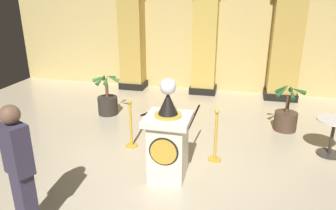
# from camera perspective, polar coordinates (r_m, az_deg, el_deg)

# --- Properties ---
(ground_plane) EXTENTS (12.64, 12.64, 0.00)m
(ground_plane) POSITION_cam_1_polar(r_m,az_deg,el_deg) (5.28, -0.73, -13.75)
(ground_plane) COLOR beige
(back_wall) EXTENTS (12.64, 0.16, 3.70)m
(back_wall) POSITION_cam_1_polar(r_m,az_deg,el_deg) (9.75, 7.10, 13.42)
(back_wall) COLOR tan
(back_wall) RESTS_ON ground_plane
(pedestal_clock) EXTENTS (0.72, 0.72, 1.70)m
(pedestal_clock) POSITION_cam_1_polar(r_m,az_deg,el_deg) (5.08, -0.01, -6.39)
(pedestal_clock) COLOR silver
(pedestal_clock) RESTS_ON ground_plane
(stanchion_near) EXTENTS (0.24, 0.24, 1.00)m
(stanchion_near) POSITION_cam_1_polar(r_m,az_deg,el_deg) (5.77, 8.61, -6.88)
(stanchion_near) COLOR gold
(stanchion_near) RESTS_ON ground_plane
(stanchion_far) EXTENTS (0.24, 0.24, 0.98)m
(stanchion_far) POSITION_cam_1_polar(r_m,az_deg,el_deg) (6.25, -6.73, -4.68)
(stanchion_far) COLOR gold
(stanchion_far) RESTS_ON ground_plane
(velvet_rope) EXTENTS (0.96, 0.93, 0.22)m
(velvet_rope) POSITION_cam_1_polar(r_m,az_deg,el_deg) (5.78, 0.64, -1.81)
(velvet_rope) COLOR black
(column_left) EXTENTS (0.83, 0.83, 3.55)m
(column_left) POSITION_cam_1_polar(r_m,az_deg,el_deg) (9.95, -6.49, 13.07)
(column_left) COLOR black
(column_left) RESTS_ON ground_plane
(column_right) EXTENTS (0.95, 0.95, 3.55)m
(column_right) POSITION_cam_1_polar(r_m,az_deg,el_deg) (9.45, 20.82, 11.58)
(column_right) COLOR black
(column_right) RESTS_ON ground_plane
(column_centre_rear) EXTENTS (0.82, 0.82, 3.55)m
(column_centre_rear) POSITION_cam_1_polar(r_m,az_deg,el_deg) (9.44, 6.85, 12.69)
(column_centre_rear) COLOR black
(column_centre_rear) RESTS_ON ground_plane
(potted_palm_left) EXTENTS (0.69, 0.66, 1.08)m
(potted_palm_left) POSITION_cam_1_polar(r_m,az_deg,el_deg) (8.01, -10.95, 0.69)
(potted_palm_left) COLOR #2D2823
(potted_palm_left) RESTS_ON ground_plane
(potted_palm_right) EXTENTS (0.67, 0.68, 1.09)m
(potted_palm_right) POSITION_cam_1_polar(r_m,az_deg,el_deg) (7.43, 20.66, -1.98)
(potted_palm_right) COLOR #4C3828
(potted_palm_right) RESTS_ON ground_plane
(bystander_guest) EXTENTS (0.42, 0.35, 1.73)m
(bystander_guest) POSITION_cam_1_polar(r_m,az_deg,el_deg) (4.25, -25.40, -10.27)
(bystander_guest) COLOR #383347
(bystander_guest) RESTS_ON ground_plane
(cafe_table) EXTENTS (0.63, 0.63, 0.73)m
(cafe_table) POSITION_cam_1_polar(r_m,az_deg,el_deg) (6.59, 27.80, -4.42)
(cafe_table) COLOR #332D28
(cafe_table) RESTS_ON ground_plane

